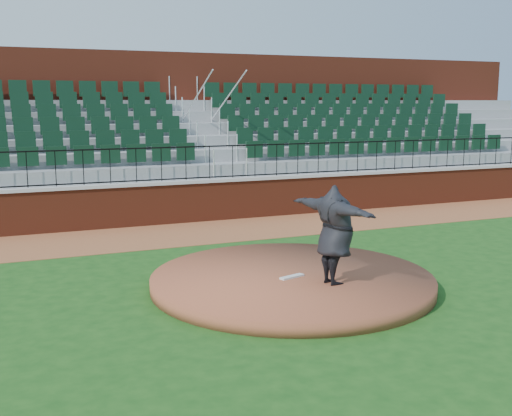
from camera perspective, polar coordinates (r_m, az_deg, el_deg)
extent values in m
plane|color=#184413|center=(12.95, 2.58, -6.71)|extent=(90.00, 90.00, 0.00)
cube|color=brown|center=(17.83, -4.84, -2.16)|extent=(34.00, 3.20, 0.01)
cube|color=maroon|center=(19.23, -6.33, 0.48)|extent=(34.00, 0.35, 1.20)
cube|color=#B7B7B7|center=(19.14, -6.37, 2.40)|extent=(34.00, 0.45, 0.10)
cube|color=maroon|center=(24.36, -10.14, 7.40)|extent=(34.00, 0.50, 5.50)
cylinder|color=brown|center=(12.59, 3.27, -6.61)|extent=(5.60, 5.60, 0.25)
cube|color=silver|center=(12.34, 3.29, -6.26)|extent=(0.55, 0.28, 0.04)
imported|color=black|center=(11.79, 7.17, -2.45)|extent=(0.99, 2.38, 1.88)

